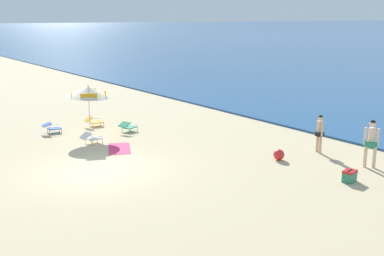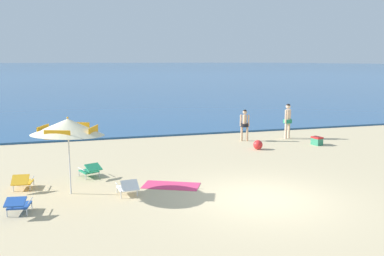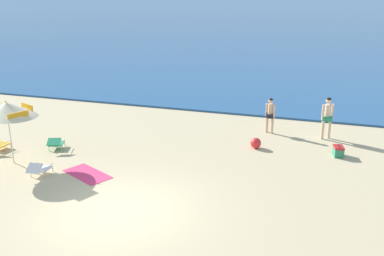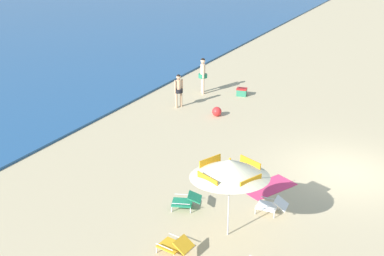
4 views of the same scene
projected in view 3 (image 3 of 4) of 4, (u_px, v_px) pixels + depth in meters
The scene contains 9 objects.
ground_plane at pixel (119, 211), 12.47m from camera, with size 800.00×800.00×0.00m, color tan.
beach_umbrella_striped_main at pixel (7, 109), 15.25m from camera, with size 3.05×3.05×2.37m.
lounge_chair_under_umbrella at pixel (39, 169), 14.71m from camera, with size 0.63×0.94×0.53m.
lounge_chair_spare_folded at pixel (56, 143), 17.12m from camera, with size 0.81×1.00×0.51m.
person_standing_near_shore at pixel (270, 113), 18.86m from camera, with size 0.43×0.39×1.58m.
person_standing_beside at pixel (327, 115), 18.09m from camera, with size 0.47×0.44×1.81m.
cooler_box at pixel (338, 151), 16.47m from camera, with size 0.45×0.56×0.43m.
beach_ball at pixel (256, 143), 17.27m from camera, with size 0.43×0.43×0.43m, color red.
beach_towel at pixel (87, 174), 14.93m from camera, with size 0.90×1.80×0.01m, color #DB3866.
Camera 3 is at (5.40, -9.91, 6.19)m, focal length 40.35 mm.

